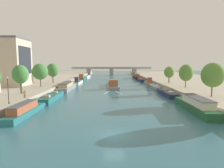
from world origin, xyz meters
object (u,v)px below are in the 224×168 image
Objects in this scene: moored_boat_left_upstream at (52,97)px; moored_boat_right_near at (148,82)px; moored_boat_left_downstream at (25,110)px; bridge_far at (111,70)px; moored_boat_left_midway at (67,86)px; tree_right_by_lamp at (213,75)px; moored_boat_left_gap_after at (82,78)px; tree_left_third at (53,70)px; moored_boat_right_downstream at (155,87)px; tree_right_distant at (169,72)px; tree_right_end_of_row at (186,73)px; moored_boat_right_upstream at (195,105)px; tree_left_by_lamp at (20,74)px; moored_boat_right_end at (167,93)px; lamppost_left_bank at (8,89)px; tree_left_far at (40,72)px; moored_boat_left_second at (87,77)px; barge_midriver at (113,85)px; person_on_quay at (25,93)px; moored_boat_left_lone at (78,82)px; moored_boat_right_midway at (136,76)px; moored_boat_right_second at (141,80)px.

moored_boat_right_near is at bearing 46.59° from moored_boat_left_upstream.
bridge_far is at bearing 82.19° from moored_boat_left_downstream.
moored_boat_left_midway is 42.32m from tree_right_by_lamp.
tree_left_third is (-6.34, -27.08, 5.16)m from moored_boat_left_gap_after.
tree_right_distant is at bearing 21.22° from moored_boat_right_downstream.
tree_right_end_of_row reaches higher than bridge_far.
tree_right_distant is at bearing 80.96° from moored_boat_right_upstream.
tree_left_by_lamp is at bearing 165.38° from moored_boat_right_upstream.
lamppost_left_bank reaches higher than moored_boat_right_end.
moored_boat_left_midway is 2.45× the size of tree_left_far.
tree_right_distant is at bearing -39.67° from moored_boat_left_gap_after.
tree_left_third reaches higher than moored_boat_right_near.
moored_boat_left_second is 1.44× the size of moored_boat_right_near.
moored_boat_right_upstream is at bearing -14.62° from tree_left_by_lamp.
moored_boat_right_upstream is (14.64, -33.58, 0.21)m from barge_midriver.
moored_boat_left_downstream is at bearing -166.79° from tree_right_by_lamp.
person_on_quay is at bearing -83.37° from tree_left_third.
moored_boat_right_downstream is (29.36, 1.99, -0.45)m from moored_boat_left_midway.
lamppost_left_bank is at bearing -138.91° from tree_right_distant.
tree_right_distant is at bearing -52.36° from moored_boat_left_second.
person_on_quay is at bearing -58.85° from tree_left_by_lamp.
moored_boat_left_gap_after reaches higher than moored_boat_left_midway.
lamppost_left_bank reaches higher than moored_boat_right_upstream.
moored_boat_right_end is at bearing -26.43° from tree_left_third.
tree_right_by_lamp is 14.64m from tree_right_end_of_row.
barge_midriver is at bearing 147.05° from tree_right_end_of_row.
moored_boat_left_downstream is 37.46m from tree_left_third.
moored_boat_left_upstream is 2.79× the size of lamppost_left_bank.
moored_boat_right_downstream is 1.54× the size of tree_left_far.
lamppost_left_bank is at bearing -99.79° from bridge_far.
bridge_far is at bearing 101.98° from tree_right_by_lamp.
tree_left_far is (-36.26, 22.39, 5.00)m from moored_boat_right_upstream.
lamppost_left_bank is at bearing -92.43° from moored_boat_left_second.
moored_boat_right_downstream is at bearing -90.74° from moored_boat_right_near.
moored_boat_right_upstream reaches higher than moored_boat_left_midway.
tree_left_by_lamp reaches higher than lamppost_left_bank.
barge_midriver is 2.82× the size of tree_left_by_lamp.
moored_boat_left_midway is 1.12× the size of moored_boat_right_upstream.
moored_boat_right_end is 1.65× the size of tree_left_third.
tree_left_far reaches higher than moored_boat_right_near.
moored_boat_right_end is (14.28, -17.63, -0.29)m from barge_midriver.
tree_right_end_of_row reaches higher than moored_boat_left_lone.
moored_boat_left_second is at bearing -119.26° from bridge_far.
moored_boat_right_downstream is 6.44× the size of person_on_quay.
moored_boat_right_midway is 53.53m from tree_right_end_of_row.
person_on_quay is (3.44, -29.55, -3.54)m from tree_left_third.
moored_boat_right_downstream is 2.26× the size of lamppost_left_bank.
person_on_quay is at bearing -100.15° from bridge_far.
person_on_quay reaches higher than barge_midriver.
moored_boat_left_downstream is 66.18m from moored_boat_right_second.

